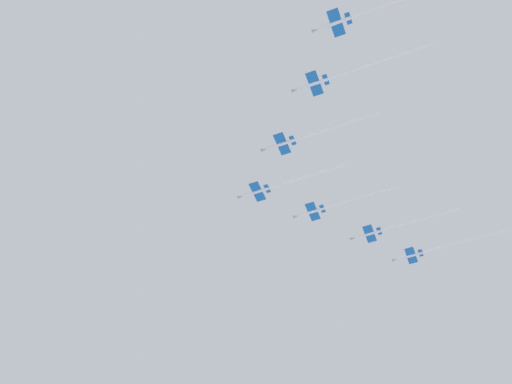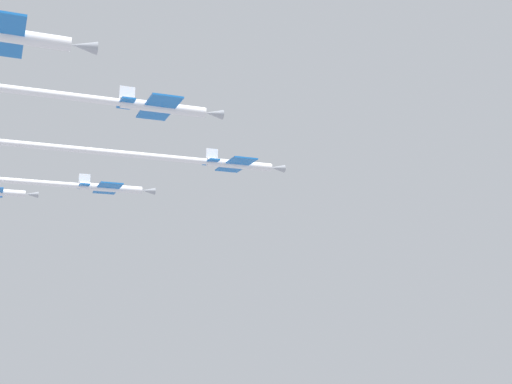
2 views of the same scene
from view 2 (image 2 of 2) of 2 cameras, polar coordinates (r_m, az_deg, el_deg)
name	(u,v)px [view 2 (image 2 of 2)]	position (r m, az deg, el deg)	size (l,w,h in m)	color
jet_lead	(179,159)	(90.84, -6.52, 2.79)	(38.83, 13.53, 2.44)	white
jet_port_inner	(54,184)	(103.93, -16.69, 0.67)	(38.30, 13.38, 2.44)	white
jet_starboard_inner	(92,99)	(73.25, -13.63, 7.63)	(36.37, 12.85, 2.44)	white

